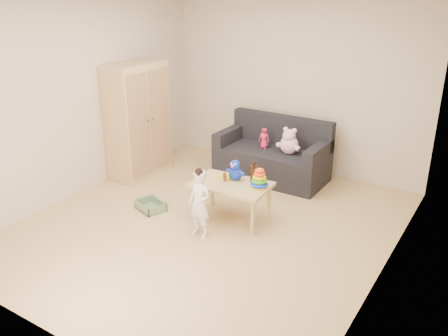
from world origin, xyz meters
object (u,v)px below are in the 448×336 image
Objects in this scene: play_table at (231,201)px; wardrobe at (138,121)px; sofa at (271,164)px; toddler at (200,204)px.

wardrobe is at bearing 164.63° from play_table.
wardrobe reaches higher than sofa.
sofa is at bearing 27.39° from wardrobe.
wardrobe is 1.05× the size of sofa.
sofa is 2.02× the size of toddler.
wardrobe is 2.14m from toddler.
play_table is at bearing -15.37° from wardrobe.
wardrobe is 2.12× the size of toddler.
toddler is at bearing -100.26° from play_table.
play_table is at bearing 87.49° from toddler.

